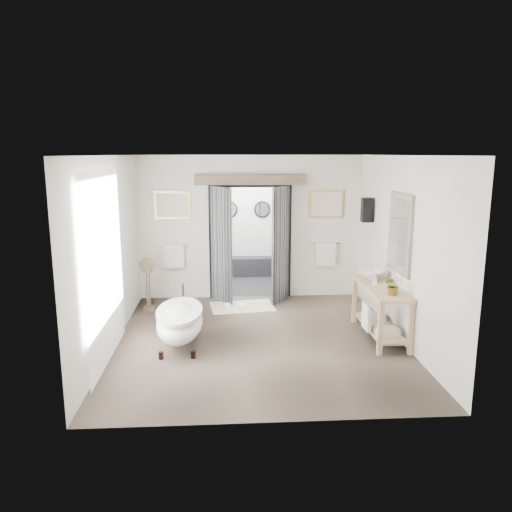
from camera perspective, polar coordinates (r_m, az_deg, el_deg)
The scene contains 13 objects.
ground_plane at distance 8.08m, azimuth 0.27°, elevation -9.58°, with size 5.00×5.00×0.00m, color brown.
room_shell at distance 7.48m, azimuth 0.08°, elevation 3.43°, with size 4.52×5.02×2.91m.
shower_room at distance 11.70m, azimuth -1.05°, elevation 1.69°, with size 2.22×2.01×2.51m.
back_wall_dressing at distance 9.94m, azimuth -0.63°, elevation 3.76°, with size 3.82×0.75×2.52m.
clawfoot_tub at distance 7.87m, azimuth -8.71°, elevation -7.39°, with size 0.71×1.58×0.77m.
vanity at distance 8.29m, azimuth 13.93°, elevation -5.70°, with size 0.57×1.60×0.85m.
pedestal_mirror at distance 9.65m, azimuth -12.19°, elevation -3.57°, with size 0.30×0.20×1.02m.
rug at distance 9.74m, azimuth -1.59°, elevation -5.80°, with size 1.20×0.80×0.01m, color beige.
slippers at distance 9.68m, azimuth -2.42°, elevation -5.71°, with size 0.43×0.30×0.05m.
basin at distance 8.58m, azimuth 13.00°, elevation -2.10°, with size 0.47×0.47×0.16m, color white.
plant at distance 7.73m, azimuth 15.44°, elevation -3.23°, with size 0.27×0.23×0.30m, color gray.
soap_bottle_a at distance 8.28m, azimuth 13.39°, elevation -2.56°, with size 0.08×0.08×0.18m, color gray.
soap_bottle_b at distance 8.71m, azimuth 13.02°, elevation -1.90°, with size 0.13×0.13×0.16m, color gray.
Camera 1 is at (-0.52, -7.52, 2.92)m, focal length 35.00 mm.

